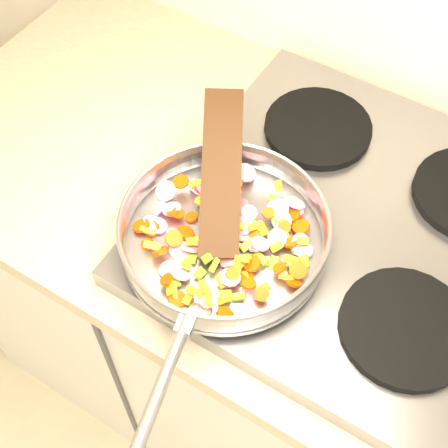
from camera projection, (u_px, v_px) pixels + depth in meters
The scene contains 7 objects.
cooktop at pixel (354, 227), 1.02m from camera, with size 0.60×0.60×0.04m, color #939399.
grate_fl at pixel (236, 241), 0.97m from camera, with size 0.19×0.19×0.02m, color black.
grate_fr at pixel (405, 328), 0.88m from camera, with size 0.19×0.19×0.02m, color black.
grate_bl at pixel (318, 128), 1.10m from camera, with size 0.19×0.19×0.02m, color black.
saute_pan at pixel (224, 232), 0.93m from camera, with size 0.36×0.52×0.06m.
vegetable_heap at pixel (228, 238), 0.94m from camera, with size 0.28×0.28×0.04m.
wooden_spatula at pixel (221, 172), 0.94m from camera, with size 0.27×0.06×0.01m, color black.
Camera 1 is at (-0.58, 1.07, 1.76)m, focal length 50.00 mm.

